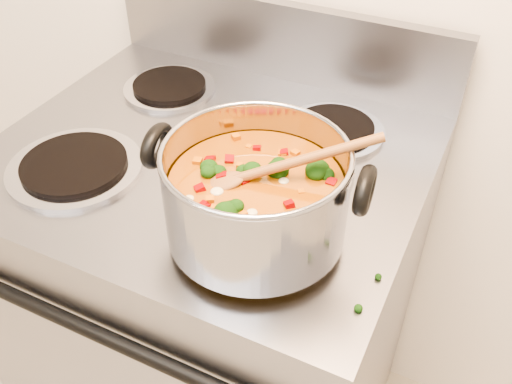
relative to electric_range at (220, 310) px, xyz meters
The scene contains 4 objects.
electric_range is the anchor object (origin of this frame).
stockpot 0.59m from the electric_range, 43.97° to the right, with size 0.32×0.26×0.16m.
wooden_spoon 0.63m from the electric_range, 41.84° to the right, with size 0.23×0.14×0.09m.
cooktop_crumbs 0.49m from the electric_range, 87.90° to the right, with size 0.07×0.16×0.01m.
Camera 1 is at (0.43, 0.46, 1.51)m, focal length 40.00 mm.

